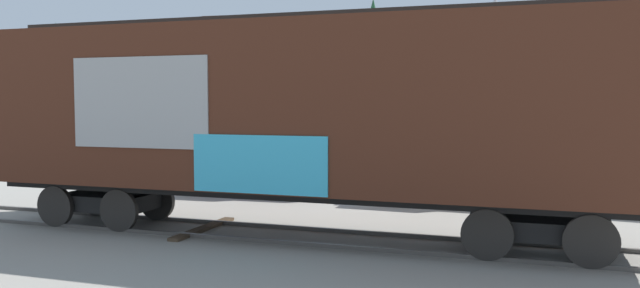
% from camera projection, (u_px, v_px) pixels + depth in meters
% --- Properties ---
extents(ground_plane, '(260.00, 260.00, 0.00)m').
position_uv_depth(ground_plane, '(317.00, 238.00, 13.19)').
color(ground_plane, gray).
extents(track, '(60.01, 4.52, 0.08)m').
position_uv_depth(track, '(230.00, 230.00, 13.81)').
color(track, '#4C4742').
rests_on(track, ground_plane).
extents(freight_car, '(14.20, 3.38, 4.60)m').
position_uv_depth(freight_car, '(297.00, 110.00, 13.13)').
color(freight_car, '#472316').
rests_on(freight_car, ground_plane).
extents(flagpole, '(1.42, 0.31, 8.51)m').
position_uv_depth(flagpole, '(489.00, 30.00, 21.76)').
color(flagpole, silver).
rests_on(flagpole, ground_plane).
extents(hillside, '(138.59, 28.13, 12.96)m').
position_uv_depth(hillside, '(472.00, 88.00, 66.16)').
color(hillside, silver).
rests_on(hillside, ground_plane).
extents(parked_car_blue, '(4.70, 2.03, 1.78)m').
position_uv_depth(parked_car_blue, '(256.00, 165.00, 19.63)').
color(parked_car_blue, navy).
rests_on(parked_car_blue, ground_plane).
extents(parked_car_silver, '(4.44, 2.12, 1.79)m').
position_uv_depth(parked_car_silver, '(449.00, 171.00, 17.77)').
color(parked_car_silver, '#B7BABF').
rests_on(parked_car_silver, ground_plane).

